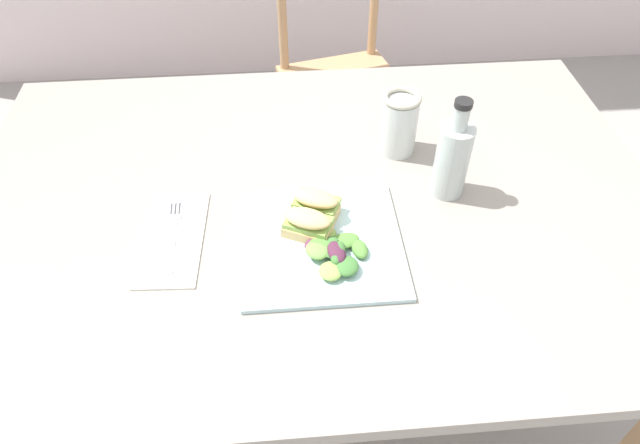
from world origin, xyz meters
name	(u,v)px	position (x,y,z in m)	size (l,w,h in m)	color
dining_table	(315,234)	(-0.07, 0.20, 0.63)	(1.43, 1.00, 0.74)	gray
chair_wooden_far	(341,79)	(0.10, 1.13, 0.45)	(0.48, 0.48, 0.87)	tan
plate_lunch	(322,243)	(-0.06, 0.07, 0.74)	(0.30, 0.30, 0.01)	silver
sandwich_half_front	(307,224)	(-0.09, 0.09, 0.78)	(0.10, 0.09, 0.06)	#DBB270
sandwich_half_back	(316,204)	(-0.07, 0.14, 0.78)	(0.10, 0.09, 0.06)	#DBB270
salad_mixed_greens	(333,251)	(-0.04, 0.03, 0.76)	(0.13, 0.14, 0.03)	#518438
napkin_folded	(173,238)	(-0.34, 0.11, 0.74)	(0.11, 0.25, 0.00)	silver
fork_on_napkin	(173,230)	(-0.34, 0.13, 0.75)	(0.03, 0.19, 0.00)	silver
bottle_cold_brew	(451,162)	(0.21, 0.20, 0.82)	(0.07, 0.07, 0.22)	#472819
mason_jar_iced_tea	(399,126)	(0.13, 0.34, 0.80)	(0.08, 0.08, 0.14)	#C67528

